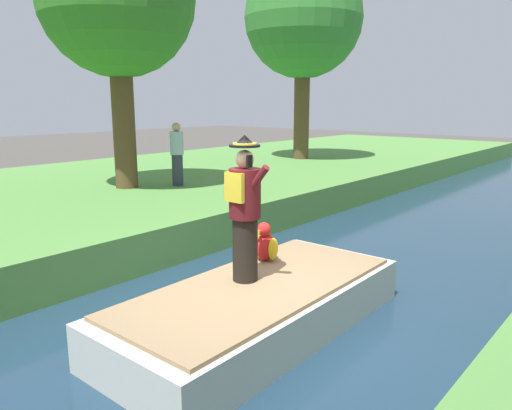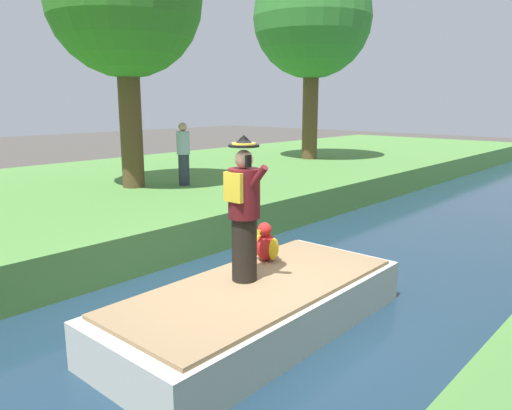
# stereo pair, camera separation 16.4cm
# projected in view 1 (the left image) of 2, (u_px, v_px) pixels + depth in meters

# --- Properties ---
(ground_plane) EXTENTS (80.00, 80.00, 0.00)m
(ground_plane) POSITION_uv_depth(u_px,v_px,m) (265.00, 332.00, 6.38)
(ground_plane) COLOR #4C4742
(canal_water) EXTENTS (5.42, 48.00, 0.10)m
(canal_water) POSITION_uv_depth(u_px,v_px,m) (265.00, 329.00, 6.37)
(canal_water) COLOR #1E384C
(canal_water) RESTS_ON ground
(grass_bank_near) EXTENTS (9.97, 48.00, 0.84)m
(grass_bank_near) POSITION_uv_depth(u_px,v_px,m) (5.00, 215.00, 11.18)
(grass_bank_near) COLOR #568E42
(grass_bank_near) RESTS_ON ground
(boat) EXTENTS (1.86, 4.22, 0.61)m
(boat) POSITION_uv_depth(u_px,v_px,m) (259.00, 307.00, 6.21)
(boat) COLOR silver
(boat) RESTS_ON canal_water
(person_pirate) EXTENTS (0.61, 0.42, 1.85)m
(person_pirate) POSITION_uv_depth(u_px,v_px,m) (245.00, 210.00, 6.08)
(person_pirate) COLOR black
(person_pirate) RESTS_ON boat
(parrot_plush) EXTENTS (0.36, 0.35, 0.57)m
(parrot_plush) POSITION_uv_depth(u_px,v_px,m) (265.00, 244.00, 6.99)
(parrot_plush) COLOR red
(parrot_plush) RESTS_ON boat
(tree_tall) EXTENTS (3.67, 3.67, 6.34)m
(tree_tall) POSITION_uv_depth(u_px,v_px,m) (117.00, 0.00, 11.39)
(tree_tall) COLOR brown
(tree_tall) RESTS_ON grass_bank_near
(tree_slender) EXTENTS (4.24, 4.24, 7.17)m
(tree_slender) POSITION_uv_depth(u_px,v_px,m) (303.00, 19.00, 17.52)
(tree_slender) COLOR brown
(tree_slender) RESTS_ON grass_bank_near
(person_bystander) EXTENTS (0.34, 0.34, 1.60)m
(person_bystander) POSITION_uv_depth(u_px,v_px,m) (177.00, 154.00, 12.43)
(person_bystander) COLOR #33384C
(person_bystander) RESTS_ON grass_bank_near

